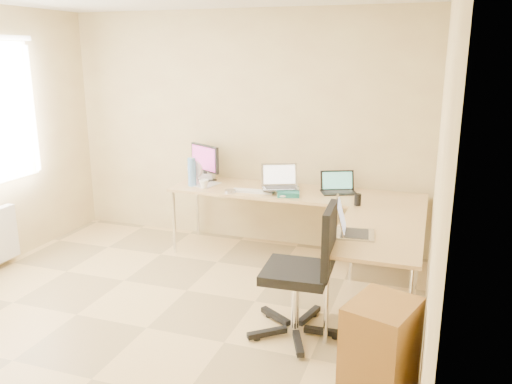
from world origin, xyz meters
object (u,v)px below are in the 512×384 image
(desk_return, at_px, (377,273))
(mug, at_px, (204,184))
(office_chair, at_px, (296,274))
(water_bottle, at_px, (192,172))
(laptop_center, at_px, (280,177))
(laptop_black, at_px, (339,183))
(desk_main, at_px, (294,225))
(monitor, at_px, (205,162))
(desk_fan, at_px, (196,173))
(keyboard, at_px, (253,191))
(laptop_return, at_px, (355,221))
(cabinet, at_px, (380,349))

(desk_return, relative_size, mug, 12.77)
(office_chair, bearing_deg, water_bottle, 134.49)
(mug, bearing_deg, laptop_center, 5.17)
(desk_return, bearing_deg, laptop_black, 116.04)
(laptop_center, xyz_separation_m, laptop_black, (0.57, 0.20, -0.06))
(desk_main, xyz_separation_m, monitor, (-1.10, 0.16, 0.57))
(desk_main, distance_m, desk_fan, 1.23)
(monitor, bearing_deg, desk_fan, -67.74)
(keyboard, relative_size, laptop_return, 1.20)
(monitor, xyz_separation_m, laptop_black, (1.54, -0.07, -0.09))
(desk_main, distance_m, cabinet, 2.43)
(keyboard, distance_m, office_chair, 1.61)
(desk_return, bearing_deg, mug, 157.12)
(desk_main, relative_size, cabinet, 4.23)
(desk_fan, bearing_deg, laptop_black, 16.47)
(laptop_center, xyz_separation_m, laptop_return, (0.93, -1.05, -0.05))
(office_chair, bearing_deg, laptop_black, 85.89)
(monitor, bearing_deg, keyboard, 5.21)
(monitor, xyz_separation_m, laptop_center, (0.97, -0.27, -0.03))
(monitor, xyz_separation_m, office_chair, (1.52, -1.69, -0.44))
(laptop_return, xyz_separation_m, cabinet, (0.33, -1.00, -0.49))
(desk_main, xyz_separation_m, cabinet, (1.13, -2.16, -0.01))
(water_bottle, bearing_deg, desk_return, -22.58)
(laptop_return, relative_size, cabinet, 0.58)
(desk_return, distance_m, laptop_return, 0.54)
(mug, bearing_deg, water_bottle, 160.93)
(desk_fan, height_order, office_chair, office_chair)
(laptop_black, xyz_separation_m, laptop_return, (0.36, -1.25, 0.01))
(monitor, distance_m, keyboard, 0.79)
(monitor, distance_m, mug, 0.41)
(desk_main, distance_m, keyboard, 0.58)
(desk_main, bearing_deg, laptop_black, 11.95)
(mug, bearing_deg, cabinet, -43.44)
(water_bottle, distance_m, laptop_return, 2.18)
(desk_return, distance_m, office_chair, 0.78)
(monitor, relative_size, desk_fan, 2.01)
(keyboard, distance_m, desk_fan, 0.74)
(laptop_return, relative_size, office_chair, 0.34)
(desk_main, distance_m, laptop_return, 1.48)
(desk_main, xyz_separation_m, laptop_center, (-0.13, -0.11, 0.54))
(desk_fan, bearing_deg, laptop_center, 7.18)
(laptop_center, relative_size, cabinet, 0.60)
(office_chair, bearing_deg, laptop_center, 107.82)
(mug, bearing_deg, desk_return, -22.88)
(laptop_black, distance_m, cabinet, 2.40)
(keyboard, height_order, laptop_return, laptop_return)
(laptop_center, bearing_deg, water_bottle, 157.26)
(keyboard, relative_size, cabinet, 0.69)
(desk_return, height_order, laptop_center, laptop_center)
(mug, xyz_separation_m, laptop_return, (1.76, -0.97, 0.07))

